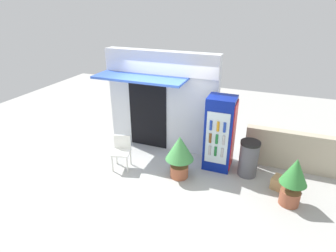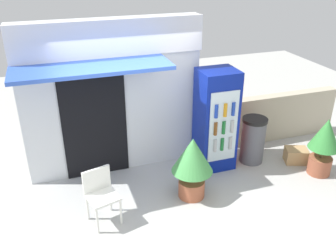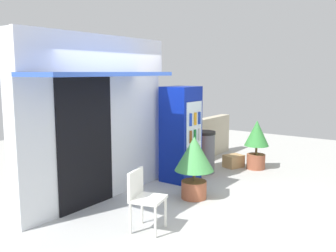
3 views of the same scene
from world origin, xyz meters
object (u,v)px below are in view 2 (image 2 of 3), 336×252
plastic_chair (100,192)px  potted_plant_near_shop (192,161)px  potted_plant_curbside (324,142)px  trash_bin (253,140)px  cardboard_box (296,155)px  drink_cooler (216,120)px

plastic_chair → potted_plant_near_shop: size_ratio=0.78×
plastic_chair → potted_plant_curbside: potted_plant_curbside is taller
potted_plant_near_shop → potted_plant_curbside: 2.50m
plastic_chair → potted_plant_near_shop: 1.53m
trash_bin → cardboard_box: (0.80, -0.32, -0.32)m
potted_plant_near_shop → trash_bin: bearing=23.9°
drink_cooler → cardboard_box: bearing=-15.0°
potted_plant_near_shop → cardboard_box: 2.42m
drink_cooler → potted_plant_curbside: 1.96m
drink_cooler → trash_bin: drink_cooler is taller
trash_bin → drink_cooler: bearing=172.6°
potted_plant_near_shop → potted_plant_curbside: potted_plant_curbside is taller
plastic_chair → cardboard_box: 3.89m
potted_plant_curbside → potted_plant_near_shop: bearing=177.3°
cardboard_box → potted_plant_near_shop: bearing=-171.3°
drink_cooler → cardboard_box: (1.56, -0.42, -0.81)m
potted_plant_curbside → cardboard_box: potted_plant_curbside is taller
drink_cooler → potted_plant_curbside: drink_cooler is taller
drink_cooler → trash_bin: size_ratio=2.08×
potted_plant_curbside → cardboard_box: 0.72m
potted_plant_near_shop → potted_plant_curbside: (2.49, -0.12, -0.02)m
plastic_chair → cardboard_box: plastic_chair is taller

